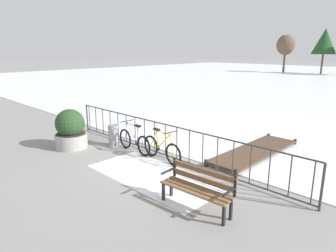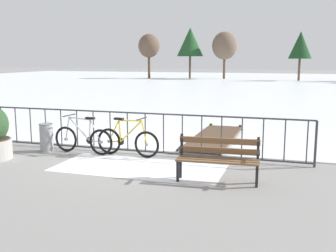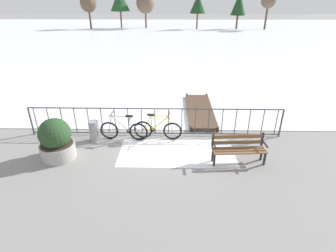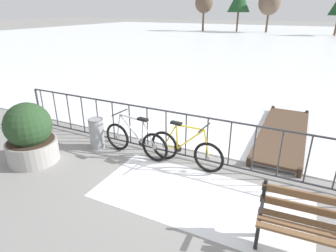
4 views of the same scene
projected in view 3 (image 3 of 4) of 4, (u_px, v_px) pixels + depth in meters
name	position (u px, v px, depth m)	size (l,w,h in m)	color
ground_plane	(155.00, 135.00, 9.68)	(160.00, 160.00, 0.00)	gray
frozen_pond	(169.00, 35.00, 35.18)	(80.00, 56.00, 0.03)	white
snow_patch	(177.00, 152.00, 8.59)	(3.74, 1.73, 0.01)	white
railing_fence	(155.00, 121.00, 9.43)	(9.06, 0.06, 1.07)	#38383D
bicycle_near_railing	(158.00, 129.00, 9.28)	(1.71, 0.52, 0.97)	black
bicycle_second	(124.00, 130.00, 9.23)	(1.71, 0.52, 0.97)	black
park_bench	(238.00, 147.00, 7.93)	(1.63, 0.58, 0.89)	brown
planter_with_shrub	(56.00, 140.00, 8.07)	(1.05, 1.05, 1.32)	#9E9B96
trash_bin	(94.00, 131.00, 9.17)	(0.35, 0.35, 0.73)	gray
wooden_dock	(200.00, 110.00, 11.55)	(1.10, 3.87, 0.20)	#4C3828
tree_far_west	(88.00, 3.00, 40.98)	(2.51, 2.51, 5.20)	brown
tree_west_mid	(198.00, 4.00, 40.36)	(2.39, 2.39, 5.16)	brown
tree_centre	(120.00, 0.00, 41.45)	(3.07, 3.07, 5.89)	brown
tree_east_mid	(269.00, 0.00, 39.65)	(2.23, 2.23, 5.49)	brown
tree_far_east	(239.00, 4.00, 40.62)	(2.29, 2.29, 5.37)	brown
tree_extra	(145.00, 3.00, 41.81)	(2.87, 2.87, 5.37)	brown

